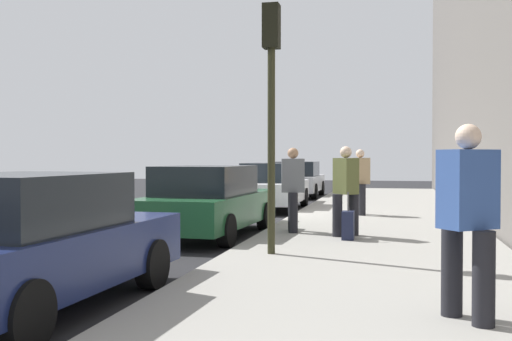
% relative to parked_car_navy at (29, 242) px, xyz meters
% --- Properties ---
extents(ground_plane, '(56.00, 56.00, 0.00)m').
position_rel_parked_car_navy_xyz_m(ground_plane, '(11.05, -0.23, -0.76)').
color(ground_plane, black).
extents(sidewalk, '(28.00, 4.60, 0.15)m').
position_rel_parked_car_navy_xyz_m(sidewalk, '(11.05, -3.53, -0.68)').
color(sidewalk, gray).
rests_on(sidewalk, ground).
extents(lane_stripe_centre, '(28.00, 0.14, 0.01)m').
position_rel_parked_car_navy_xyz_m(lane_stripe_centre, '(11.05, 2.97, -0.75)').
color(lane_stripe_centre, gold).
rests_on(lane_stripe_centre, ground).
extents(parked_car_navy, '(4.28, 2.02, 1.51)m').
position_rel_parked_car_navy_xyz_m(parked_car_navy, '(0.00, 0.00, 0.00)').
color(parked_car_navy, black).
rests_on(parked_car_navy, ground).
extents(parked_car_green, '(4.77, 2.02, 1.51)m').
position_rel_parked_car_navy_xyz_m(parked_car_green, '(6.42, -0.07, 0.00)').
color(parked_car_green, black).
rests_on(parked_car_green, ground).
extents(parked_car_white, '(4.71, 1.99, 1.51)m').
position_rel_parked_car_navy_xyz_m(parked_car_white, '(13.29, -0.11, 0.00)').
color(parked_car_white, black).
rests_on(parked_car_white, ground).
extents(parked_car_silver, '(4.53, 1.94, 1.51)m').
position_rel_parked_car_navy_xyz_m(parked_car_silver, '(19.77, 0.05, 0.00)').
color(parked_car_silver, black).
rests_on(parked_car_silver, ground).
extents(pedestrian_grey_coat, '(0.57, 0.52, 1.74)m').
position_rel_parked_car_navy_xyz_m(pedestrian_grey_coat, '(6.50, -1.87, 0.32)').
color(pedestrian_grey_coat, black).
rests_on(pedestrian_grey_coat, sidewalk).
extents(pedestrian_olive_coat, '(0.56, 0.53, 1.76)m').
position_rel_parked_car_navy_xyz_m(pedestrian_olive_coat, '(6.03, -2.99, 0.33)').
color(pedestrian_olive_coat, black).
rests_on(pedestrian_olive_coat, sidewalk).
extents(pedestrian_tan_coat, '(0.56, 0.55, 1.76)m').
position_rel_parked_car_navy_xyz_m(pedestrian_tan_coat, '(10.58, -3.03, 0.33)').
color(pedestrian_tan_coat, black).
rests_on(pedestrian_tan_coat, sidewalk).
extents(pedestrian_blue_coat, '(0.55, 0.59, 1.85)m').
position_rel_parked_car_navy_xyz_m(pedestrian_blue_coat, '(0.05, -4.58, 0.38)').
color(pedestrian_blue_coat, black).
rests_on(pedestrian_blue_coat, sidewalk).
extents(traffic_light_pole, '(0.35, 0.26, 3.97)m').
position_rel_parked_car_navy_xyz_m(traffic_light_pole, '(3.58, -2.00, 2.10)').
color(traffic_light_pole, '#2D2D19').
rests_on(traffic_light_pole, sidewalk).
extents(rolling_suitcase, '(0.34, 0.22, 0.89)m').
position_rel_parked_car_navy_xyz_m(rolling_suitcase, '(5.53, -3.07, -0.34)').
color(rolling_suitcase, '#191E38').
rests_on(rolling_suitcase, sidewalk).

